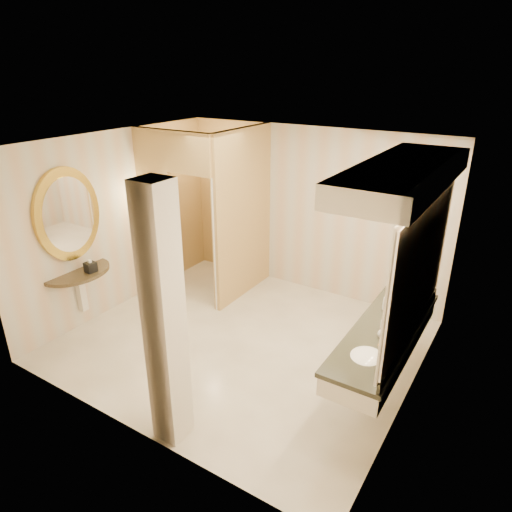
# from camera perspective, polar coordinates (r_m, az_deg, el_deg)

# --- Properties ---
(floor) EXTENTS (4.50, 4.50, 0.00)m
(floor) POSITION_cam_1_polar(r_m,az_deg,el_deg) (6.47, -1.76, -10.52)
(floor) COLOR white
(floor) RESTS_ON ground
(ceiling) EXTENTS (4.50, 4.50, 0.00)m
(ceiling) POSITION_cam_1_polar(r_m,az_deg,el_deg) (5.47, -2.11, 13.82)
(ceiling) COLOR silver
(ceiling) RESTS_ON wall_back
(wall_back) EXTENTS (4.50, 0.02, 2.70)m
(wall_back) POSITION_cam_1_polar(r_m,az_deg,el_deg) (7.47, 6.73, 5.54)
(wall_back) COLOR beige
(wall_back) RESTS_ON floor
(wall_front) EXTENTS (4.50, 0.02, 2.70)m
(wall_front) POSITION_cam_1_polar(r_m,az_deg,el_deg) (4.49, -16.46, -7.63)
(wall_front) COLOR beige
(wall_front) RESTS_ON floor
(wall_left) EXTENTS (0.02, 4.00, 2.70)m
(wall_left) POSITION_cam_1_polar(r_m,az_deg,el_deg) (7.27, -16.83, 4.18)
(wall_left) COLOR beige
(wall_left) RESTS_ON floor
(wall_right) EXTENTS (0.02, 4.00, 2.70)m
(wall_right) POSITION_cam_1_polar(r_m,az_deg,el_deg) (5.04, 19.87, -4.61)
(wall_right) COLOR beige
(wall_right) RESTS_ON floor
(toilet_closet) EXTENTS (1.50, 1.55, 2.70)m
(toilet_closet) POSITION_cam_1_polar(r_m,az_deg,el_deg) (7.18, -5.00, 5.17)
(toilet_closet) COLOR tan
(toilet_closet) RESTS_ON floor
(wall_sconce) EXTENTS (0.14, 0.14, 0.42)m
(wall_sconce) POSITION_cam_1_polar(r_m,az_deg,el_deg) (7.21, -12.90, 7.62)
(wall_sconce) COLOR #C3883E
(wall_sconce) RESTS_ON toilet_closet
(vanity) EXTENTS (0.75, 2.41, 2.09)m
(vanity) POSITION_cam_1_polar(r_m,az_deg,el_deg) (4.92, 17.11, -1.31)
(vanity) COLOR silver
(vanity) RESTS_ON floor
(console_shelf) EXTENTS (0.99, 0.99, 1.95)m
(console_shelf) POSITION_cam_1_polar(r_m,az_deg,el_deg) (6.74, -22.09, 1.95)
(console_shelf) COLOR black
(console_shelf) RESTS_ON floor
(pillar) EXTENTS (0.30, 0.30, 2.70)m
(pillar) POSITION_cam_1_polar(r_m,az_deg,el_deg) (4.38, -11.41, -7.91)
(pillar) COLOR silver
(pillar) RESTS_ON floor
(tissue_box) EXTENTS (0.15, 0.15, 0.14)m
(tissue_box) POSITION_cam_1_polar(r_m,az_deg,el_deg) (6.77, -19.98, -1.31)
(tissue_box) COLOR black
(tissue_box) RESTS_ON console_shelf
(toilet) EXTENTS (0.57, 0.77, 0.70)m
(toilet) POSITION_cam_1_polar(r_m,az_deg,el_deg) (7.86, -2.76, -1.21)
(toilet) COLOR white
(toilet) RESTS_ON floor
(soap_bottle_a) EXTENTS (0.09, 0.09, 0.15)m
(soap_bottle_a) POSITION_cam_1_polar(r_m,az_deg,el_deg) (5.24, 15.84, -7.98)
(soap_bottle_a) COLOR beige
(soap_bottle_a) RESTS_ON vanity
(soap_bottle_b) EXTENTS (0.13, 0.13, 0.13)m
(soap_bottle_b) POSITION_cam_1_polar(r_m,az_deg,el_deg) (5.07, 15.54, -9.17)
(soap_bottle_b) COLOR silver
(soap_bottle_b) RESTS_ON vanity
(soap_bottle_c) EXTENTS (0.09, 0.09, 0.23)m
(soap_bottle_c) POSITION_cam_1_polar(r_m,az_deg,el_deg) (5.59, 15.99, -5.49)
(soap_bottle_c) COLOR #C6B28C
(soap_bottle_c) RESTS_ON vanity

